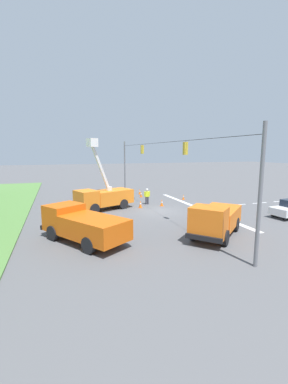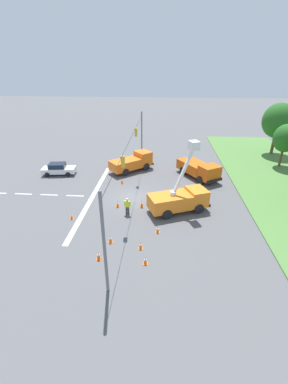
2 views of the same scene
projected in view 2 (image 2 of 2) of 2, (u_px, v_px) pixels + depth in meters
The scene contains 20 objects.
ground_plane at pixel (132, 198), 28.25m from camera, with size 200.00×200.00×0.00m, color #565659.
lane_markings at pixel (80, 196), 28.66m from camera, with size 17.60×15.25×0.01m.
signal_gantry at pixel (131, 161), 26.38m from camera, with size 26.20×0.33×7.20m.
tree_far_west at pixel (278, 121), 39.87m from camera, with size 4.82×4.80×8.07m.
tree_west at pixel (286, 138), 35.20m from camera, with size 3.59×3.21×6.05m.
utility_truck_bucket_lift at pixel (179, 198), 25.14m from camera, with size 4.36×6.36×7.02m.
utility_truck_support_near at pixel (133, 162), 35.15m from camera, with size 5.65×6.02×2.38m.
utility_truck_support_far at pixel (199, 169), 32.90m from camera, with size 6.61×5.46×2.21m.
sedan_white at pixel (59, 169), 33.99m from camera, with size 2.32×4.49×1.56m.
road_worker at pixel (127, 205), 24.71m from camera, with size 0.30×0.64×1.77m.
traffic_cone_foreground_left at pixel (145, 260), 18.70m from camera, with size 0.36×0.36×0.67m.
traffic_cone_foreground_right at pixel (142, 204), 26.22m from camera, with size 0.36×0.36×0.79m.
traffic_cone_mid_left at pixel (118, 204), 26.28m from camera, with size 0.36×0.36×0.74m.
traffic_cone_mid_right at pixel (158, 229), 22.21m from camera, with size 0.36×0.36×0.68m.
traffic_cone_near_bucket at pixel (64, 161), 38.07m from camera, with size 0.36×0.36×0.65m.
traffic_cone_lane_edge_a at pixel (99, 255), 19.13m from camera, with size 0.36×0.36×0.75m.
traffic_cone_lane_edge_b at pixel (110, 239), 20.96m from camera, with size 0.36×0.36×0.73m.
traffic_cone_far_left at pixel (122, 181), 31.55m from camera, with size 0.36×0.36×0.73m.
traffic_cone_far_right at pixel (141, 245), 20.25m from camera, with size 0.36×0.36×0.68m.
traffic_cone_centre_line at pixel (72, 216), 24.23m from camera, with size 0.36×0.36×0.64m.
Camera 2 is at (24.87, 3.25, 13.09)m, focal length 24.00 mm.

